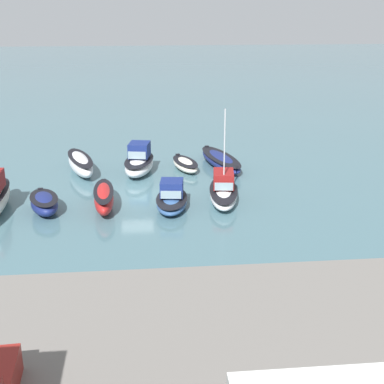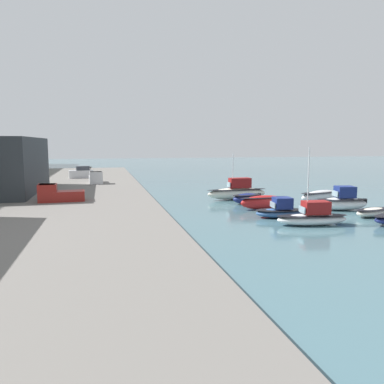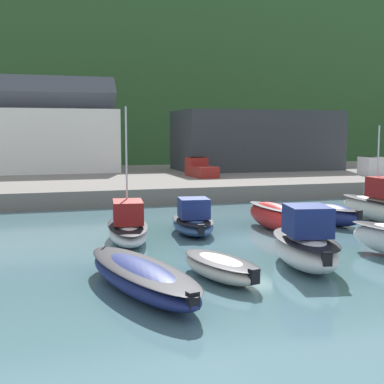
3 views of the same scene
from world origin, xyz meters
TOP-DOWN VIEW (x-y plane):
  - ground_plane at (0.00, 0.00)m, footprint 320.00×320.00m
  - hillside_backdrop at (0.00, 90.67)m, footprint 240.00×58.22m
  - quay_promenade at (0.00, 29.73)m, footprint 125.82×30.15m
  - harbor_clubhouse at (-9.72, 37.00)m, footprint 16.18×10.24m
  - yacht_club_building at (14.64, 32.72)m, footprint 18.97×9.03m
  - moored_boat_0 at (-6.59, 1.49)m, footprint 2.97×6.95m
  - moored_boat_1 at (-2.58, 2.71)m, footprint 2.87×5.30m
  - moored_boat_2 at (2.35, 2.35)m, footprint 1.78×5.83m
  - moored_boat_3 at (6.58, 2.64)m, footprint 3.01×4.57m
  - moored_boat_4 at (10.17, 2.64)m, footprint 1.91×8.38m
  - moored_boat_5 at (-7.75, -7.55)m, footprint 3.94×8.39m
  - moored_boat_6 at (-4.40, -6.82)m, footprint 2.85×4.92m
  - moored_boat_7 at (-0.27, -6.11)m, footprint 3.44×6.09m
  - pickup_truck_0 at (23.39, 21.27)m, footprint 4.83×2.23m
  - pickup_truck_1 at (5.04, 25.01)m, footprint 2.20×4.82m

SIDE VIEW (x-z plane):
  - ground_plane at x=0.00m, z-range 0.00..0.00m
  - moored_boat_6 at x=-4.40m, z-range 0.04..0.96m
  - moored_boat_5 at x=-7.75m, z-range 0.04..1.11m
  - quay_promenade at x=0.00m, z-range 0.00..1.32m
  - moored_boat_3 at x=6.58m, z-range 0.04..1.36m
  - moored_boat_1 at x=-2.58m, z-range -0.31..1.76m
  - moored_boat_0 at x=-6.59m, z-range -2.77..4.39m
  - moored_boat_2 at x=2.35m, z-range 0.04..1.65m
  - moored_boat_7 at x=-0.27m, z-range -0.36..2.37m
  - moored_boat_4 at x=10.17m, z-range -2.03..4.20m
  - pickup_truck_0 at x=23.39m, z-range 1.19..3.09m
  - pickup_truck_1 at x=5.04m, z-range 1.19..3.09m
  - yacht_club_building at x=14.64m, z-range 1.32..8.27m
  - harbor_clubhouse at x=-9.72m, z-range -0.09..10.73m
  - hillside_backdrop at x=0.00m, z-range 0.00..32.76m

